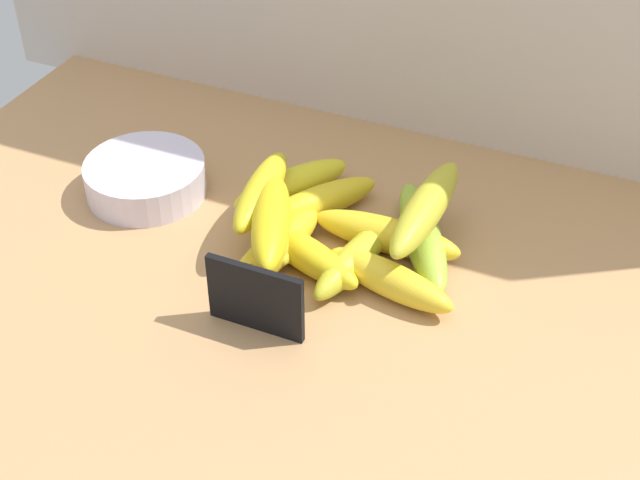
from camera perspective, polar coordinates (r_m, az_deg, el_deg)
The scene contains 15 objects.
counter_top at distance 105.32cm, azimuth -2.35°, elevation -3.81°, with size 110.00×76.00×3.00cm, color tan.
chalkboard_sign at distance 97.73cm, azimuth -4.08°, elevation -3.71°, with size 11.00×1.80×8.40cm.
fruit_bowl at distance 119.93cm, azimuth -10.72°, elevation 3.78°, with size 15.36×15.36×4.47cm, color silver.
banana_0 at distance 106.57cm, azimuth -2.83°, elevation -0.64°, with size 17.34×4.24×4.24cm, color yellow.
banana_1 at distance 106.09cm, azimuth -0.87°, elevation -0.87°, with size 16.08×4.03×4.03cm, color yellow.
banana_2 at distance 114.02cm, azimuth -0.07°, elevation 2.36°, with size 16.53×4.03×4.03cm, color yellow.
banana_3 at distance 105.70cm, azimuth 2.10°, elevation -1.21°, with size 15.90×3.67×3.67cm, color gold.
banana_4 at distance 108.93cm, azimuth 4.12°, elevation 0.32°, with size 18.20×4.27×4.27cm, color yellow.
banana_5 at distance 112.15cm, azimuth -2.78°, elevation 1.60°, with size 18.99×4.05×4.05cm, color yellow.
banana_6 at distance 102.99cm, azimuth 4.32°, elevation -2.45°, with size 16.25×4.03×4.03cm, color yellow.
banana_7 at distance 109.08cm, azimuth 6.33°, elevation 0.26°, with size 20.52×4.38×4.38cm, color #9CBF3A.
banana_8 at distance 116.93cm, azimuth -1.77°, elevation 3.44°, with size 16.68×4.20×4.20cm, color yellow.
banana_9 at distance 109.26cm, azimuth -3.66°, elevation 3.02°, with size 16.33×3.89×3.89cm, color gold.
banana_10 at distance 106.28cm, azimuth 6.54°, elevation 1.97°, with size 19.49×4.18×4.18cm, color gold.
banana_11 at distance 103.69cm, azimuth -3.03°, elevation 1.10°, with size 17.07×4.35×4.35cm, color yellow.
Camera 1 is at (34.78, -69.34, 72.73)cm, focal length 51.84 mm.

